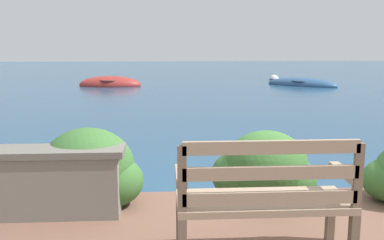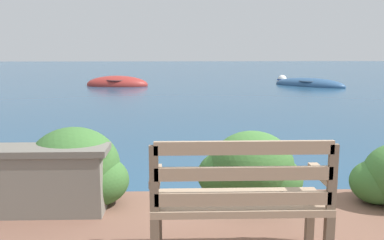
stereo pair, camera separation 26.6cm
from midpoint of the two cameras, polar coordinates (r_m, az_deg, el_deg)
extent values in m
plane|color=navy|center=(4.76, 5.98, -11.75)|extent=(80.00, 80.00, 0.00)
cube|color=brown|center=(3.40, -3.90, -13.31)|extent=(0.06, 0.06, 0.40)
cube|color=brown|center=(3.59, 15.89, -12.38)|extent=(0.06, 0.06, 0.40)
cube|color=gray|center=(3.17, 7.02, -10.75)|extent=(1.25, 0.48, 0.05)
cube|color=gray|center=(2.94, 7.82, -10.28)|extent=(1.18, 0.04, 0.09)
cube|color=gray|center=(2.88, 7.90, -7.02)|extent=(1.18, 0.04, 0.09)
cube|color=gray|center=(2.84, 7.99, -3.63)|extent=(1.18, 0.04, 0.09)
cube|color=brown|center=(2.84, -4.06, -7.87)|extent=(0.06, 0.04, 0.45)
cube|color=brown|center=(3.06, 18.93, -7.04)|extent=(0.06, 0.04, 0.45)
cube|color=gray|center=(3.05, -4.02, -7.45)|extent=(0.07, 0.43, 0.05)
cube|color=gray|center=(3.26, 17.48, -6.74)|extent=(0.07, 0.43, 0.05)
cube|color=slate|center=(4.30, -25.05, -7.97)|extent=(2.02, 0.35, 0.57)
cube|color=#635F56|center=(4.22, -25.37, -3.90)|extent=(2.12, 0.39, 0.06)
ellipsoid|color=#38662D|center=(4.30, -15.44, -6.05)|extent=(0.89, 0.80, 0.76)
ellipsoid|color=#38662D|center=(4.45, -18.32, -7.15)|extent=(0.67, 0.60, 0.54)
ellipsoid|color=#38662D|center=(4.25, -12.50, -7.98)|extent=(0.63, 0.56, 0.49)
ellipsoid|color=#38662D|center=(4.32, 8.09, -6.07)|extent=(0.83, 0.75, 0.71)
ellipsoid|color=#38662D|center=(4.37, 4.93, -7.24)|extent=(0.62, 0.56, 0.50)
ellipsoid|color=#38662D|center=(4.36, 10.86, -7.70)|extent=(0.58, 0.52, 0.46)
ellipsoid|color=#2D517A|center=(18.97, 14.04, 4.61)|extent=(3.00, 2.70, 0.60)
torus|color=#2D4157|center=(18.95, 14.06, 5.10)|extent=(1.40, 1.40, 0.07)
cube|color=#846647|center=(18.79, 15.37, 4.91)|extent=(0.59, 0.68, 0.04)
cube|color=#846647|center=(19.10, 12.99, 5.09)|extent=(0.59, 0.68, 0.04)
ellipsoid|color=#9E2D28|center=(18.49, -11.27, 4.61)|extent=(2.74, 1.36, 0.76)
torus|color=brown|center=(18.47, -11.29, 5.26)|extent=(1.21, 1.21, 0.07)
cube|color=#846647|center=(18.57, -12.47, 5.15)|extent=(0.22, 0.87, 0.04)
cube|color=#846647|center=(18.39, -10.29, 5.18)|extent=(0.22, 0.87, 0.04)
sphere|color=white|center=(21.13, 10.53, 5.36)|extent=(0.44, 0.44, 0.44)
torus|color=navy|center=(21.13, 10.53, 5.36)|extent=(0.48, 0.48, 0.05)
camera|label=1|loc=(0.13, -90.86, -0.15)|focal=40.00mm
camera|label=2|loc=(0.13, 89.14, 0.15)|focal=40.00mm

